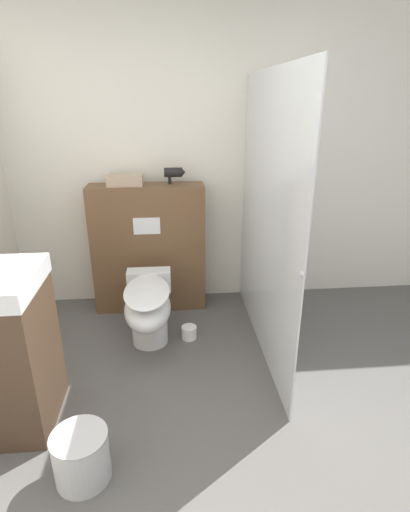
% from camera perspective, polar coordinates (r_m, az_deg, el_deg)
% --- Properties ---
extents(ground_plane, '(12.00, 12.00, 0.00)m').
position_cam_1_polar(ground_plane, '(2.30, 1.08, -29.60)').
color(ground_plane, '#565451').
extents(wall_back, '(8.00, 0.06, 2.50)m').
position_cam_1_polar(wall_back, '(3.56, -2.56, 12.94)').
color(wall_back, silver).
rests_on(wall_back, ground_plane).
extents(partition_panel, '(0.97, 0.27, 1.12)m').
position_cam_1_polar(partition_panel, '(3.53, -8.02, 1.09)').
color(partition_panel, brown).
rests_on(partition_panel, ground_plane).
extents(shower_glass, '(0.04, 1.70, 1.97)m').
position_cam_1_polar(shower_glass, '(2.84, 8.70, 4.94)').
color(shower_glass, silver).
rests_on(shower_glass, ground_plane).
extents(toilet, '(0.35, 0.71, 0.51)m').
position_cam_1_polar(toilet, '(3.05, -8.09, -7.45)').
color(toilet, white).
rests_on(toilet, ground_plane).
extents(hair_drier, '(0.18, 0.08, 0.14)m').
position_cam_1_polar(hair_drier, '(3.38, -4.45, 11.78)').
color(hair_drier, black).
rests_on(hair_drier, partition_panel).
extents(folded_towel, '(0.29, 0.19, 0.08)m').
position_cam_1_polar(folded_towel, '(3.39, -11.35, 10.59)').
color(folded_towel, tan).
rests_on(folded_towel, partition_panel).
extents(spare_toilet_roll, '(0.12, 0.12, 0.10)m').
position_cam_1_polar(spare_toilet_roll, '(3.24, -2.29, -10.85)').
color(spare_toilet_roll, white).
rests_on(spare_toilet_roll, ground_plane).
extents(waste_bin, '(0.28, 0.28, 0.27)m').
position_cam_1_polar(waste_bin, '(2.30, -17.24, -25.67)').
color(waste_bin, silver).
rests_on(waste_bin, ground_plane).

